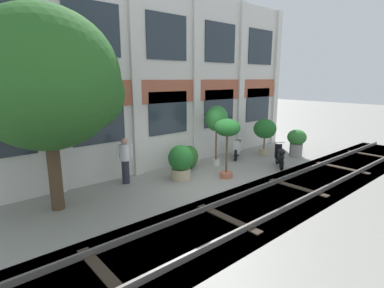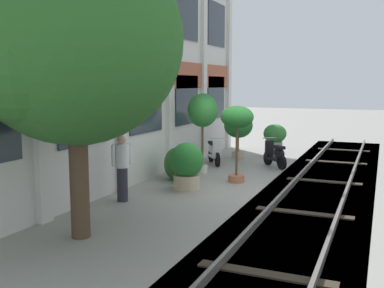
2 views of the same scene
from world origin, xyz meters
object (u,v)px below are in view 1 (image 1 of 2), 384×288
object	(u,v)px
potted_plant_stone_basin	(181,161)
scooter_second_parked	(237,148)
potted_plant_low_pan	(217,120)
topiary_hedge	(188,157)
resident_by_doorway	(125,159)
potted_plant_tall_urn	(265,130)
potted_plant_glazed_jar	(297,141)
broadleaf_tree	(46,83)
potted_plant_terracotta_small	(227,131)
scooter_near_curb	(280,157)

from	to	relation	value
potted_plant_stone_basin	scooter_second_parked	size ratio (longest dim) A/B	1.06
potted_plant_stone_basin	scooter_second_parked	xyz separation A→B (m)	(3.89, 0.67, -0.24)
potted_plant_low_pan	potted_plant_stone_basin	xyz separation A→B (m)	(-2.27, -0.45, -1.26)
topiary_hedge	potted_plant_stone_basin	bearing A→B (deg)	-142.34
topiary_hedge	resident_by_doorway	bearing A→B (deg)	177.41
potted_plant_tall_urn	potted_plant_stone_basin	distance (m)	5.38
resident_by_doorway	topiary_hedge	xyz separation A→B (m)	(2.76, -0.13, -0.39)
topiary_hedge	potted_plant_glazed_jar	bearing A→B (deg)	-18.88
broadleaf_tree	potted_plant_low_pan	size ratio (longest dim) A/B	2.16
potted_plant_tall_urn	potted_plant_terracotta_small	bearing A→B (deg)	-163.29
scooter_near_curb	potted_plant_low_pan	bearing A→B (deg)	88.84
scooter_near_curb	potted_plant_stone_basin	bearing A→B (deg)	116.08
resident_by_doorway	scooter_second_parked	bearing A→B (deg)	120.19
resident_by_doorway	potted_plant_tall_urn	bearing A→B (deg)	117.19
potted_plant_stone_basin	scooter_near_curb	distance (m)	4.32
potted_plant_stone_basin	scooter_near_curb	bearing A→B (deg)	-20.40
potted_plant_terracotta_small	potted_plant_glazed_jar	xyz separation A→B (m)	(4.82, -0.01, -1.00)
potted_plant_glazed_jar	scooter_near_curb	distance (m)	2.25
potted_plant_tall_urn	potted_plant_glazed_jar	bearing A→B (deg)	-54.65
potted_plant_low_pan	potted_plant_terracotta_small	size ratio (longest dim) A/B	1.15
potted_plant_glazed_jar	potted_plant_terracotta_small	bearing A→B (deg)	179.85
potted_plant_terracotta_small	resident_by_doorway	world-z (taller)	potted_plant_terracotta_small
potted_plant_stone_basin	potted_plant_terracotta_small	bearing A→B (deg)	-34.70
topiary_hedge	potted_plant_low_pan	bearing A→B (deg)	-15.87
broadleaf_tree	potted_plant_terracotta_small	distance (m)	6.00
potted_plant_glazed_jar	topiary_hedge	xyz separation A→B (m)	(-5.18, 1.77, -0.27)
scooter_near_curb	potted_plant_tall_urn	bearing A→B (deg)	9.41
potted_plant_low_pan	potted_plant_stone_basin	distance (m)	2.63
topiary_hedge	potted_plant_tall_urn	bearing A→B (deg)	-7.46
broadleaf_tree	potted_plant_tall_urn	world-z (taller)	broadleaf_tree
potted_plant_tall_urn	scooter_second_parked	size ratio (longest dim) A/B	1.45
broadleaf_tree	resident_by_doorway	size ratio (longest dim) A/B	3.36
potted_plant_terracotta_small	potted_plant_tall_urn	bearing A→B (deg)	16.71
potted_plant_tall_urn	scooter_second_parked	world-z (taller)	potted_plant_tall_urn
resident_by_doorway	potted_plant_low_pan	bearing A→B (deg)	115.97
potted_plant_tall_urn	potted_plant_terracotta_small	size ratio (longest dim) A/B	0.78
potted_plant_stone_basin	potted_plant_glazed_jar	distance (m)	6.28
potted_plant_terracotta_small	resident_by_doorway	distance (m)	3.75
potted_plant_terracotta_small	broadleaf_tree	bearing A→B (deg)	167.63
potted_plant_terracotta_small	scooter_second_parked	world-z (taller)	potted_plant_terracotta_small
potted_plant_glazed_jar	scooter_second_parked	size ratio (longest dim) A/B	1.07
potted_plant_terracotta_small	topiary_hedge	world-z (taller)	potted_plant_terracotta_small
potted_plant_stone_basin	topiary_hedge	xyz separation A→B (m)	(1.03, 0.80, -0.20)
potted_plant_tall_urn	topiary_hedge	bearing A→B (deg)	172.54
potted_plant_low_pan	scooter_second_parked	size ratio (longest dim) A/B	2.12
resident_by_doorway	potted_plant_stone_basin	bearing A→B (deg)	94.72
potted_plant_terracotta_small	scooter_second_parked	distance (m)	3.26
broadleaf_tree	resident_by_doorway	xyz separation A→B (m)	(2.49, 0.65, -2.61)
resident_by_doorway	potted_plant_glazed_jar	bearing A→B (deg)	109.33
scooter_second_parked	potted_plant_glazed_jar	bearing A→B (deg)	110.09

